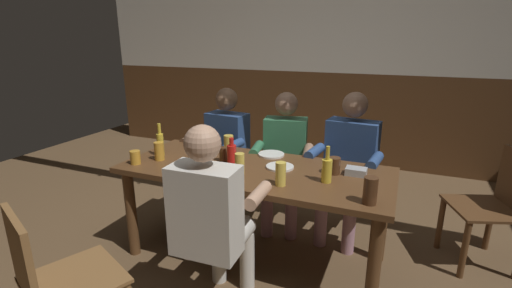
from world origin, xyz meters
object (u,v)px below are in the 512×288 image
Objects in this scene: chair_empty_near_right at (56,283)px; bottle_3 at (232,154)px; person_3 at (212,214)px; person_2 at (349,160)px; plate_0 at (280,167)px; bottle_1 at (327,169)px; pint_glass_5 at (370,191)px; chair_empty_near_left at (495,205)px; pint_glass_2 at (240,164)px; pint_glass_7 at (334,166)px; plate_1 at (271,154)px; person_1 at (284,154)px; pint_glass_8 at (223,154)px; bottle_0 at (204,157)px; condiment_caddy at (356,171)px; pint_glass_1 at (281,174)px; pint_glass_4 at (229,145)px; dining_table at (255,180)px; person_0 at (223,145)px; pint_glass_3 at (159,151)px; pint_glass_6 at (135,157)px; pint_glass_0 at (206,156)px.

bottle_3 reaches higher than chair_empty_near_right.
person_2 is at bearing 63.34° from person_3.
plate_0 is 0.83× the size of bottle_1.
pint_glass_5 is at bearing 19.99° from person_3.
chair_empty_near_left is 1.88m from pint_glass_2.
pint_glass_2 is at bearing 94.00° from chair_empty_near_left.
pint_glass_7 is (-0.02, -0.53, 0.12)m from person_2.
chair_empty_near_left reaches higher than plate_1.
pint_glass_8 is at bearing 52.12° from person_1.
condiment_caddy is at bearing 19.46° from bottle_0.
bottle_0 reaches higher than pint_glass_1.
bottle_1 is 1.53× the size of pint_glass_5.
pint_glass_4 is at bearing 93.43° from bottle_0.
bottle_1 is at bearing -35.98° from plate_1.
dining_table is 0.26m from bottle_3.
chair_empty_near_left is 2.02m from pint_glass_4.
person_0 is 1.17m from person_2.
bottle_3 is at bearing 11.29° from pint_glass_3.
pint_glass_5 is 1.15m from pint_glass_8.
person_2 is 7.98× the size of pint_glass_4.
chair_empty_near_right is 5.75× the size of pint_glass_4.
plate_0 is 1.31× the size of pint_glass_1.
bottle_0 reaches higher than dining_table.
dining_table is 19.33× the size of pint_glass_6.
plate_0 is at bearing 60.95° from person_2.
bottle_0 is at bearing 123.19° from person_3.
person_2 is 0.97m from pint_glass_5.
person_2 is at bearing 34.92° from pint_glass_8.
condiment_caddy is 0.91× the size of pint_glass_1.
pint_glass_1 is 0.62m from pint_glass_8.
person_0 is at bearing -12.66° from person_1.
pint_glass_5 reaches higher than pint_glass_2.
chair_empty_near_left is 5.75× the size of pint_glass_4.
person_3 reaches higher than bottle_1.
pint_glass_8 is (-0.85, -0.59, 0.12)m from person_2.
pint_glass_0 is at bearing -135.54° from pint_glass_8.
pint_glass_7 is (-0.14, -0.04, 0.03)m from condiment_caddy.
person_0 is at bearing 151.47° from plate_1.
pint_glass_7 is at bearing 5.05° from plate_0.
condiment_caddy reaches higher than dining_table.
chair_empty_near_left reaches higher than pint_glass_6.
chair_empty_near_left is at bearing 18.04° from pint_glass_0.
person_0 is 0.92m from bottle_0.
person_0 is at bearing 78.89° from pint_glass_3.
bottle_3 is at bearing 47.08° from person_2.
pint_glass_1 is at bearing 101.46° from chair_empty_near_left.
pint_glass_2 is 0.46m from pint_glass_4.
chair_empty_near_left is 6.25× the size of pint_glass_3.
pint_glass_3 is at bearing 177.68° from pint_glass_2.
pint_glass_7 is (1.14, -0.54, 0.13)m from person_0.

